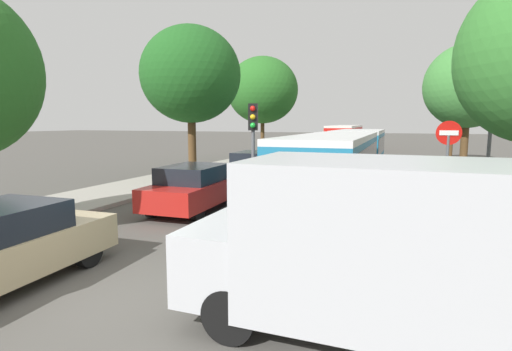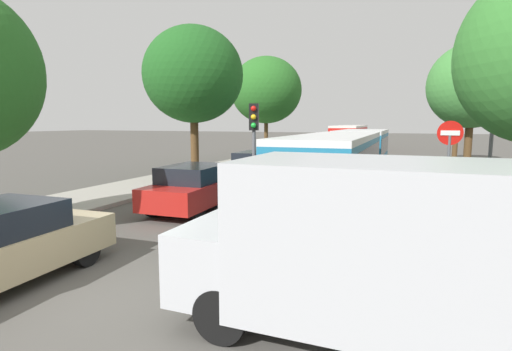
{
  "view_description": "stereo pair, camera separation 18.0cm",
  "coord_description": "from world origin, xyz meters",
  "px_view_note": "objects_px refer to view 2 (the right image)",
  "views": [
    {
      "loc": [
        4.45,
        -4.64,
        2.79
      ],
      "look_at": [
        0.2,
        6.34,
        1.2
      ],
      "focal_mm": 28.0,
      "sensor_mm": 36.0,
      "label": 1
    },
    {
      "loc": [
        4.62,
        -4.58,
        2.79
      ],
      "look_at": [
        0.2,
        6.34,
        1.2
      ],
      "focal_mm": 28.0,
      "sensor_mm": 36.0,
      "label": 2
    }
  ],
  "objects_px": {
    "queued_car_graphite": "(258,167)",
    "no_entry_sign": "(449,153)",
    "queued_car_green": "(319,151)",
    "traffic_light": "(254,130)",
    "tree_right_far": "(457,94)",
    "tree_left_far": "(268,92)",
    "white_van": "(383,245)",
    "tree_left_mid": "(193,77)",
    "direction_sign_post": "(492,130)",
    "queued_car_white": "(295,157)",
    "city_bus_rear": "(350,135)",
    "tree_right_mid": "(472,88)",
    "articulated_bus": "(348,156)",
    "queued_car_red": "(195,187)"
  },
  "relations": [
    {
      "from": "direction_sign_post",
      "to": "tree_left_mid",
      "type": "height_order",
      "value": "tree_left_mid"
    },
    {
      "from": "queued_car_red",
      "to": "direction_sign_post",
      "type": "xyz_separation_m",
      "value": [
        8.38,
        1.83,
        1.83
      ]
    },
    {
      "from": "city_bus_rear",
      "to": "queued_car_red",
      "type": "relative_size",
      "value": 2.7
    },
    {
      "from": "queued_car_green",
      "to": "tree_left_far",
      "type": "bearing_deg",
      "value": 114.33
    },
    {
      "from": "queued_car_red",
      "to": "tree_left_mid",
      "type": "xyz_separation_m",
      "value": [
        -3.51,
        5.9,
        4.15
      ]
    },
    {
      "from": "queued_car_red",
      "to": "queued_car_white",
      "type": "bearing_deg",
      "value": -1.03
    },
    {
      "from": "queued_car_green",
      "to": "traffic_light",
      "type": "bearing_deg",
      "value": -176.99
    },
    {
      "from": "queued_car_green",
      "to": "traffic_light",
      "type": "xyz_separation_m",
      "value": [
        1.49,
        -16.13,
        1.82
      ]
    },
    {
      "from": "articulated_bus",
      "to": "city_bus_rear",
      "type": "height_order",
      "value": "city_bus_rear"
    },
    {
      "from": "queued_car_graphite",
      "to": "no_entry_sign",
      "type": "xyz_separation_m",
      "value": [
        7.49,
        -3.84,
        1.14
      ]
    },
    {
      "from": "no_entry_sign",
      "to": "tree_right_far",
      "type": "xyz_separation_m",
      "value": [
        1.42,
        17.19,
        2.73
      ]
    },
    {
      "from": "queued_car_graphite",
      "to": "traffic_light",
      "type": "bearing_deg",
      "value": -162.46
    },
    {
      "from": "traffic_light",
      "to": "city_bus_rear",
      "type": "bearing_deg",
      "value": 165.05
    },
    {
      "from": "tree_right_far",
      "to": "queued_car_white",
      "type": "bearing_deg",
      "value": -141.54
    },
    {
      "from": "queued_car_green",
      "to": "traffic_light",
      "type": "height_order",
      "value": "traffic_light"
    },
    {
      "from": "direction_sign_post",
      "to": "tree_right_far",
      "type": "height_order",
      "value": "tree_right_far"
    },
    {
      "from": "tree_right_far",
      "to": "traffic_light",
      "type": "bearing_deg",
      "value": -113.17
    },
    {
      "from": "direction_sign_post",
      "to": "no_entry_sign",
      "type": "bearing_deg",
      "value": 8.74
    },
    {
      "from": "city_bus_rear",
      "to": "tree_right_mid",
      "type": "height_order",
      "value": "tree_right_mid"
    },
    {
      "from": "no_entry_sign",
      "to": "tree_right_mid",
      "type": "xyz_separation_m",
      "value": [
        1.28,
        7.69,
        2.42
      ]
    },
    {
      "from": "white_van",
      "to": "tree_left_mid",
      "type": "bearing_deg",
      "value": -50.53
    },
    {
      "from": "traffic_light",
      "to": "queued_car_red",
      "type": "bearing_deg",
      "value": -55.2
    },
    {
      "from": "queued_car_white",
      "to": "tree_left_mid",
      "type": "relative_size",
      "value": 0.58
    },
    {
      "from": "city_bus_rear",
      "to": "tree_left_far",
      "type": "distance_m",
      "value": 15.64
    },
    {
      "from": "queued_car_graphite",
      "to": "no_entry_sign",
      "type": "distance_m",
      "value": 8.5
    },
    {
      "from": "no_entry_sign",
      "to": "tree_right_far",
      "type": "distance_m",
      "value": 17.46
    },
    {
      "from": "direction_sign_post",
      "to": "tree_left_mid",
      "type": "bearing_deg",
      "value": -4.96
    },
    {
      "from": "queued_car_green",
      "to": "tree_right_far",
      "type": "bearing_deg",
      "value": -84.1
    },
    {
      "from": "no_entry_sign",
      "to": "tree_right_mid",
      "type": "height_order",
      "value": "tree_right_mid"
    },
    {
      "from": "articulated_bus",
      "to": "no_entry_sign",
      "type": "bearing_deg",
      "value": 38.0
    },
    {
      "from": "queued_car_graphite",
      "to": "tree_right_far",
      "type": "bearing_deg",
      "value": -35.99
    },
    {
      "from": "white_van",
      "to": "tree_right_mid",
      "type": "xyz_separation_m",
      "value": [
        2.48,
        15.38,
        3.05
      ]
    },
    {
      "from": "traffic_light",
      "to": "tree_right_far",
      "type": "distance_m",
      "value": 19.05
    },
    {
      "from": "articulated_bus",
      "to": "queued_car_white",
      "type": "bearing_deg",
      "value": -145.04
    },
    {
      "from": "tree_right_mid",
      "to": "tree_left_mid",
      "type": "bearing_deg",
      "value": -163.0
    },
    {
      "from": "queued_car_red",
      "to": "tree_right_mid",
      "type": "relative_size",
      "value": 0.66
    },
    {
      "from": "city_bus_rear",
      "to": "traffic_light",
      "type": "xyz_separation_m",
      "value": [
        1.34,
        -29.27,
        1.1
      ]
    },
    {
      "from": "queued_car_white",
      "to": "queued_car_graphite",
      "type": "bearing_deg",
      "value": 178.78
    },
    {
      "from": "no_entry_sign",
      "to": "queued_car_red",
      "type": "bearing_deg",
      "value": -75.32
    },
    {
      "from": "queued_car_white",
      "to": "queued_car_green",
      "type": "distance_m",
      "value": 5.89
    },
    {
      "from": "queued_car_green",
      "to": "tree_left_far",
      "type": "relative_size",
      "value": 0.53
    },
    {
      "from": "queued_car_white",
      "to": "tree_left_mid",
      "type": "height_order",
      "value": "tree_left_mid"
    },
    {
      "from": "city_bus_rear",
      "to": "queued_car_red",
      "type": "height_order",
      "value": "city_bus_rear"
    },
    {
      "from": "queued_car_red",
      "to": "traffic_light",
      "type": "distance_m",
      "value": 2.79
    },
    {
      "from": "tree_left_mid",
      "to": "white_van",
      "type": "bearing_deg",
      "value": -50.37
    },
    {
      "from": "queued_car_graphite",
      "to": "no_entry_sign",
      "type": "height_order",
      "value": "no_entry_sign"
    },
    {
      "from": "articulated_bus",
      "to": "tree_right_far",
      "type": "distance_m",
      "value": 14.07
    },
    {
      "from": "no_entry_sign",
      "to": "direction_sign_post",
      "type": "relative_size",
      "value": 0.78
    },
    {
      "from": "articulated_bus",
      "to": "white_van",
      "type": "relative_size",
      "value": 3.17
    },
    {
      "from": "queued_car_white",
      "to": "traffic_light",
      "type": "height_order",
      "value": "traffic_light"
    }
  ]
}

